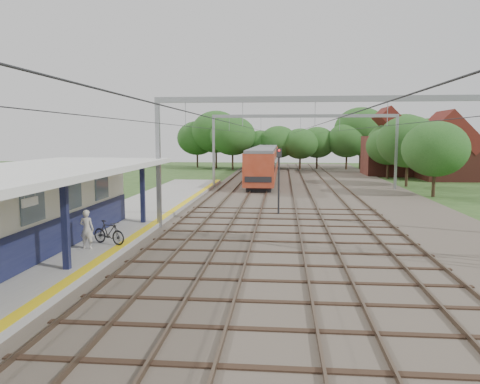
{
  "coord_description": "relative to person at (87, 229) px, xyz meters",
  "views": [
    {
      "loc": [
        1.59,
        -9.32,
        4.97
      ],
      "look_at": [
        -0.99,
        18.79,
        1.6
      ],
      "focal_mm": 35.0,
      "sensor_mm": 36.0,
      "label": 1
    }
  ],
  "objects": [
    {
      "name": "yellow_stripe",
      "position": [
        1.19,
        5.03,
        -0.81
      ],
      "size": [
        0.45,
        52.0,
        0.01
      ],
      "primitive_type": "cube",
      "color": "yellow",
      "rests_on": "platform"
    },
    {
      "name": "house_far",
      "position": [
        22.44,
        43.03,
        2.07
      ],
      "size": [
        8.0,
        6.12,
        8.66
      ],
      "color": "brown",
      "rests_on": "ground"
    },
    {
      "name": "ground",
      "position": [
        6.44,
        -8.97,
        -1.16
      ],
      "size": [
        160.0,
        160.0,
        0.0
      ],
      "primitive_type": "plane",
      "color": "#2D4C1E",
      "rests_on": "ground"
    },
    {
      "name": "rail_tracks",
      "position": [
        7.94,
        21.03,
        -0.99
      ],
      "size": [
        11.8,
        88.0,
        0.15
      ],
      "color": "brown",
      "rests_on": "ballast_bed"
    },
    {
      "name": "canopy",
      "position": [
        -1.33,
        -2.97,
        2.48
      ],
      "size": [
        6.4,
        20.0,
        3.44
      ],
      "color": "#111537",
      "rests_on": "platform"
    },
    {
      "name": "tree_band",
      "position": [
        10.28,
        48.15,
        3.76
      ],
      "size": [
        31.72,
        30.88,
        8.82
      ],
      "color": "#382619",
      "rests_on": "ground"
    },
    {
      "name": "ballast_bed",
      "position": [
        10.44,
        21.03,
        -1.11
      ],
      "size": [
        18.0,
        90.0,
        0.1
      ],
      "primitive_type": "cube",
      "color": "#473D33",
      "rests_on": "ground"
    },
    {
      "name": "platform",
      "position": [
        -1.06,
        5.03,
        -0.99
      ],
      "size": [
        5.0,
        52.0,
        0.35
      ],
      "primitive_type": "cube",
      "color": "gray",
      "rests_on": "ground"
    },
    {
      "name": "train",
      "position": [
        5.94,
        38.74,
        0.88
      ],
      "size": [
        2.77,
        34.54,
        3.65
      ],
      "color": "black",
      "rests_on": "ballast_bed"
    },
    {
      "name": "signal_post",
      "position": [
        7.79,
        10.93,
        1.46
      ],
      "size": [
        0.33,
        0.3,
        4.22
      ],
      "rotation": [
        0.0,
        0.0,
        0.37
      ],
      "color": "black",
      "rests_on": "ground"
    },
    {
      "name": "station_building",
      "position": [
        -2.44,
        -1.97,
        0.88
      ],
      "size": [
        3.41,
        18.0,
        3.4
      ],
      "color": "beige",
      "rests_on": "platform"
    },
    {
      "name": "person",
      "position": [
        0.0,
        0.0,
        0.0
      ],
      "size": [
        0.61,
        0.42,
        1.63
      ],
      "primitive_type": "imported",
      "rotation": [
        0.0,
        0.0,
        3.08
      ],
      "color": "beige",
      "rests_on": "platform"
    },
    {
      "name": "bicycle",
      "position": [
        0.61,
        0.84,
        -0.3
      ],
      "size": [
        1.76,
        1.09,
        1.02
      ],
      "primitive_type": "imported",
      "rotation": [
        0.0,
        0.0,
        1.18
      ],
      "color": "black",
      "rests_on": "platform"
    },
    {
      "name": "house_near",
      "position": [
        27.44,
        37.03,
        1.83
      ],
      "size": [
        7.0,
        6.12,
        7.89
      ],
      "color": "brown",
      "rests_on": "ground"
    },
    {
      "name": "catenary_system",
      "position": [
        9.82,
        16.32,
        4.35
      ],
      "size": [
        17.22,
        88.0,
        7.0
      ],
      "color": "gray",
      "rests_on": "ground"
    }
  ]
}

